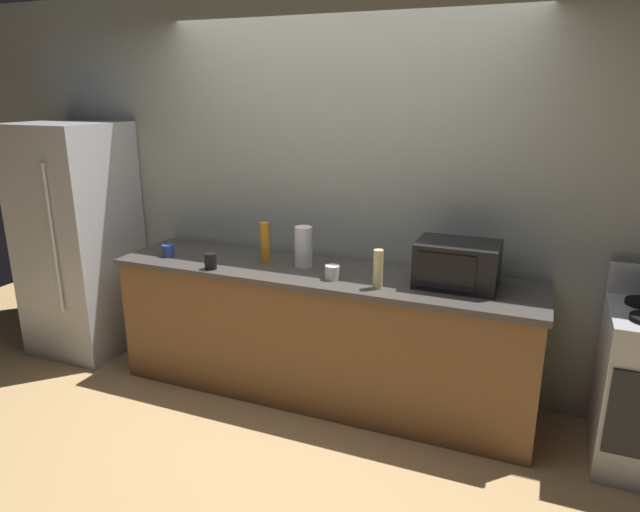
{
  "coord_description": "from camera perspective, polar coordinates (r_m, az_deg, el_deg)",
  "views": [
    {
      "loc": [
        1.33,
        -2.82,
        2.04
      ],
      "look_at": [
        0.0,
        0.4,
        1.0
      ],
      "focal_mm": 31.57,
      "sensor_mm": 36.0,
      "label": 1
    }
  ],
  "objects": [
    {
      "name": "back_wall",
      "position": [
        3.93,
        2.3,
        6.49
      ],
      "size": [
        6.4,
        0.1,
        2.7
      ],
      "primitive_type": "cube",
      "color": "#9EA399",
      "rests_on": "ground_plane"
    },
    {
      "name": "paper_towel_roll",
      "position": [
        3.72,
        -1.68,
        0.95
      ],
      "size": [
        0.12,
        0.12,
        0.27
      ],
      "primitive_type": "cylinder",
      "color": "white",
      "rests_on": "counter_run"
    },
    {
      "name": "mug_white",
      "position": [
        3.49,
        1.26,
        -1.67
      ],
      "size": [
        0.09,
        0.09,
        0.09
      ],
      "primitive_type": "cylinder",
      "color": "white",
      "rests_on": "counter_run"
    },
    {
      "name": "bottle_vinegar",
      "position": [
        3.33,
        5.91,
        -1.33
      ],
      "size": [
        0.06,
        0.06,
        0.24
      ],
      "primitive_type": "cylinder",
      "color": "beige",
      "rests_on": "counter_run"
    },
    {
      "name": "refrigerator",
      "position": [
        4.81,
        -23.23,
        1.53
      ],
      "size": [
        0.72,
        0.73,
        1.8
      ],
      "color": "#B7BABF",
      "rests_on": "ground_plane"
    },
    {
      "name": "mug_black",
      "position": [
        3.76,
        -11.04,
        -0.52
      ],
      "size": [
        0.08,
        0.08,
        0.11
      ],
      "primitive_type": "cylinder",
      "color": "black",
      "rests_on": "counter_run"
    },
    {
      "name": "microwave",
      "position": [
        3.45,
        13.74,
        -0.81
      ],
      "size": [
        0.48,
        0.35,
        0.27
      ],
      "color": "black",
      "rests_on": "counter_run"
    },
    {
      "name": "ground_plane",
      "position": [
        3.73,
        -2.45,
        -16.59
      ],
      "size": [
        8.0,
        8.0,
        0.0
      ],
      "primitive_type": "plane",
      "color": "tan"
    },
    {
      "name": "counter_run",
      "position": [
        3.83,
        0.0,
        -7.89
      ],
      "size": [
        2.84,
        0.64,
        0.9
      ],
      "color": "brown",
      "rests_on": "ground_plane"
    },
    {
      "name": "mug_blue",
      "position": [
        4.11,
        -15.13,
        0.54
      ],
      "size": [
        0.08,
        0.08,
        0.09
      ],
      "primitive_type": "cylinder",
      "color": "#2D4CB2",
      "rests_on": "counter_run"
    },
    {
      "name": "bottle_dish_soap",
      "position": [
        3.83,
        -5.6,
        1.37
      ],
      "size": [
        0.06,
        0.06,
        0.28
      ],
      "primitive_type": "cylinder",
      "color": "orange",
      "rests_on": "counter_run"
    }
  ]
}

